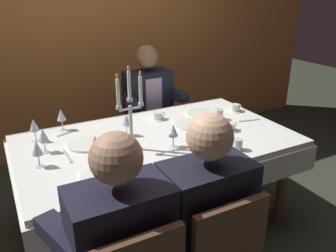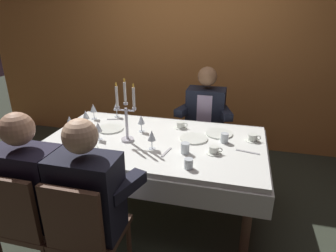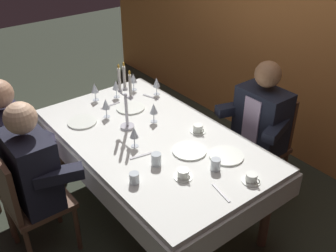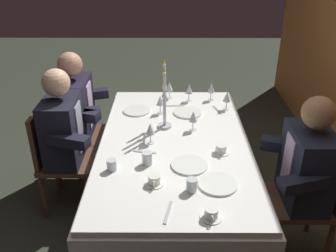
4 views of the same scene
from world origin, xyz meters
TOP-DOWN VIEW (x-y plane):
  - ground_plane at (0.00, 0.00)m, footprint 12.00×12.00m
  - back_wall at (0.00, 1.66)m, footprint 6.00×0.12m
  - dining_table at (0.00, 0.00)m, footprint 1.94×1.14m
  - candelabra at (-0.22, -0.08)m, footprint 0.19×0.11m
  - dinner_plate_0 at (0.54, 0.26)m, footprint 0.25×0.25m
  - dinner_plate_1 at (-0.51, -0.32)m, footprint 0.24×0.24m
  - dinner_plate_2 at (0.33, 0.10)m, footprint 0.25×0.25m
  - dinner_plate_3 at (-0.48, 0.12)m, footprint 0.25×0.25m
  - wine_glass_0 at (0.03, -0.18)m, footprint 0.07×0.07m
  - wine_glass_1 at (-0.80, -0.04)m, footprint 0.07×0.07m
  - wine_glass_2 at (-0.48, -0.12)m, footprint 0.07×0.07m
  - wine_glass_3 at (-0.74, 0.14)m, footprint 0.07×0.07m
  - wine_glass_4 at (-0.17, 0.15)m, footprint 0.07×0.07m
  - wine_glass_5 at (-0.77, 0.35)m, footprint 0.07×0.07m
  - wine_glass_6 at (-0.56, 0.46)m, footprint 0.07×0.07m
  - water_tumbler_0 at (0.38, -0.41)m, footprint 0.07×0.07m
  - water_tumbler_1 at (0.31, -0.19)m, footprint 0.07×0.07m
  - water_tumbler_2 at (0.60, 0.10)m, footprint 0.07×0.07m
  - coffee_cup_0 at (0.17, 0.33)m, footprint 0.13×0.12m
  - coffee_cup_1 at (0.84, 0.19)m, footprint 0.13×0.12m
  - coffee_cup_2 at (0.53, -0.13)m, footprint 0.13×0.12m
  - knife_0 at (-0.63, 0.01)m, footprint 0.03×0.19m
  - fork_1 at (0.16, -0.21)m, footprint 0.05×0.17m
  - fork_2 at (-0.54, 0.38)m, footprint 0.17×0.07m
  - knife_3 at (0.80, -0.04)m, footprint 0.19×0.05m
  - seated_diner_0 at (-0.60, -0.89)m, footprint 0.63×0.48m
  - seated_diner_1 at (-0.17, -0.89)m, footprint 0.63×0.48m
  - seated_diner_2 at (0.33, 0.89)m, footprint 0.63×0.48m

SIDE VIEW (x-z plane):
  - ground_plane at x=0.00m, z-range 0.00..0.00m
  - dining_table at x=0.00m, z-range 0.25..0.99m
  - seated_diner_0 at x=-0.60m, z-range 0.12..1.36m
  - seated_diner_1 at x=-0.17m, z-range 0.12..1.36m
  - seated_diner_2 at x=0.33m, z-range 0.12..1.36m
  - knife_0 at x=-0.63m, z-range 0.74..0.75m
  - fork_1 at x=0.16m, z-range 0.74..0.75m
  - fork_2 at x=-0.54m, z-range 0.74..0.75m
  - knife_3 at x=0.80m, z-range 0.74..0.75m
  - dinner_plate_0 at x=0.54m, z-range 0.74..0.75m
  - dinner_plate_1 at x=-0.51m, z-range 0.74..0.75m
  - dinner_plate_2 at x=0.33m, z-range 0.74..0.75m
  - dinner_plate_3 at x=-0.48m, z-range 0.74..0.75m
  - coffee_cup_0 at x=0.17m, z-range 0.74..0.80m
  - coffee_cup_1 at x=0.84m, z-range 0.74..0.80m
  - coffee_cup_2 at x=0.53m, z-range 0.74..0.80m
  - water_tumbler_0 at x=0.38m, z-range 0.74..0.82m
  - water_tumbler_2 at x=0.60m, z-range 0.74..0.82m
  - water_tumbler_1 at x=0.31m, z-range 0.74..0.83m
  - wine_glass_0 at x=0.03m, z-range 0.77..0.94m
  - wine_glass_1 at x=-0.80m, z-range 0.77..0.94m
  - wine_glass_3 at x=-0.74m, z-range 0.77..0.94m
  - wine_glass_2 at x=-0.48m, z-range 0.77..0.94m
  - wine_glass_4 at x=-0.17m, z-range 0.77..0.94m
  - wine_glass_5 at x=-0.77m, z-range 0.77..0.94m
  - wine_glass_6 at x=-0.56m, z-range 0.77..0.94m
  - candelabra at x=-0.22m, z-range 0.69..1.24m
  - back_wall at x=0.00m, z-range 0.00..2.70m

